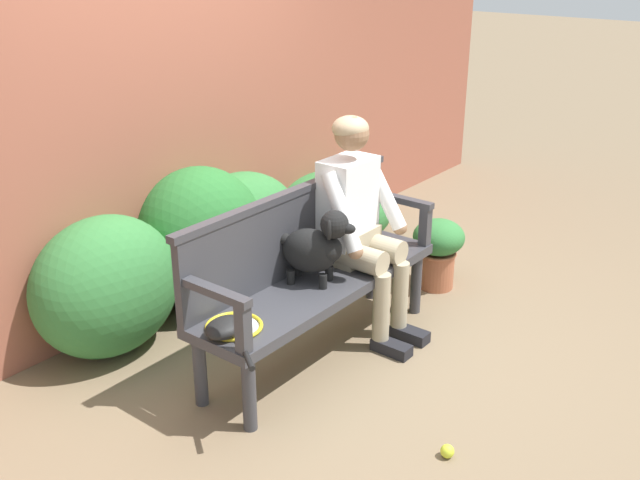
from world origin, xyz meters
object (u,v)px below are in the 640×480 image
(garden_bench, at_px, (320,291))
(tennis_racket, at_px, (235,329))
(dog_on_bench, at_px, (316,246))
(person_seated, at_px, (358,219))
(potted_plant, at_px, (438,248))
(tennis_ball, at_px, (447,451))
(baseball_glove, at_px, (225,327))

(garden_bench, height_order, tennis_racket, tennis_racket)
(garden_bench, xyz_separation_m, dog_on_bench, (-0.03, 0.00, 0.28))
(garden_bench, relative_size, tennis_racket, 3.12)
(person_seated, distance_m, potted_plant, 0.95)
(person_seated, bearing_deg, dog_on_bench, 178.26)
(tennis_racket, bearing_deg, person_seated, 0.49)
(garden_bench, height_order, dog_on_bench, dog_on_bench)
(garden_bench, height_order, person_seated, person_seated)
(dog_on_bench, relative_size, tennis_ball, 6.67)
(baseball_glove, bearing_deg, garden_bench, 2.08)
(person_seated, height_order, dog_on_bench, person_seated)
(tennis_ball, bearing_deg, potted_plant, 31.39)
(person_seated, xyz_separation_m, tennis_ball, (-0.72, -1.04, -0.70))
(dog_on_bench, bearing_deg, tennis_racket, -178.25)
(tennis_ball, bearing_deg, garden_bench, 70.50)
(potted_plant, bearing_deg, dog_on_bench, 175.44)
(dog_on_bench, xyz_separation_m, tennis_ball, (-0.34, -1.05, -0.65))
(person_seated, height_order, potted_plant, person_seated)
(baseball_glove, bearing_deg, tennis_racket, -0.65)
(dog_on_bench, bearing_deg, potted_plant, -4.56)
(person_seated, bearing_deg, potted_plant, -5.84)
(tennis_ball, bearing_deg, tennis_racket, 107.77)
(tennis_racket, bearing_deg, garden_bench, 1.42)
(person_seated, distance_m, dog_on_bench, 0.39)
(garden_bench, relative_size, dog_on_bench, 3.91)
(garden_bench, bearing_deg, person_seated, -1.35)
(potted_plant, bearing_deg, tennis_racket, 177.68)
(dog_on_bench, height_order, tennis_racket, dog_on_bench)
(person_seated, height_order, tennis_racket, person_seated)
(garden_bench, bearing_deg, potted_plant, -4.51)
(garden_bench, distance_m, potted_plant, 1.20)
(dog_on_bench, xyz_separation_m, tennis_racket, (-0.67, -0.02, -0.21))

